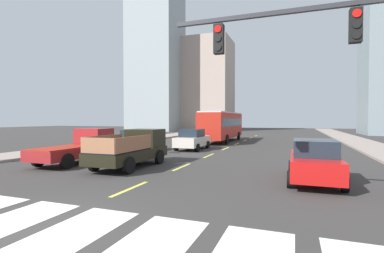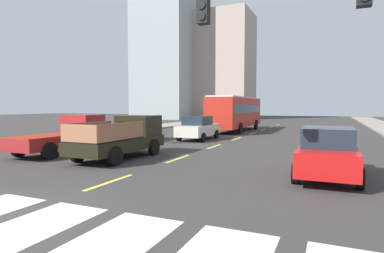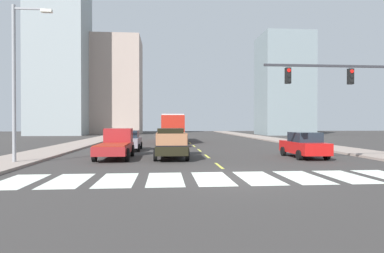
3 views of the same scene
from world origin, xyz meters
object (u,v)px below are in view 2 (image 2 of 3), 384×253
pickup_dark (67,135)px  sedan_far (134,129)px  city_bus (236,111)px  sedan_near_right (328,153)px  pickup_stakebed (124,138)px  sedan_mid (198,128)px

pickup_dark → sedan_far: bearing=86.1°
pickup_dark → city_bus: size_ratio=0.48×
pickup_dark → city_bus: bearing=74.9°
sedan_near_right → pickup_stakebed: bearing=176.8°
pickup_dark → sedan_far: 5.97m
city_bus → sedan_mid: size_ratio=2.45×
pickup_dark → sedan_mid: (3.82, 8.76, -0.06)m
sedan_mid → sedan_far: bearing=-139.5°
city_bus → pickup_stakebed: bearing=-93.4°
pickup_stakebed → sedan_far: 6.97m
city_bus → sedan_mid: city_bus is taller
sedan_far → sedan_near_right: size_ratio=1.00×
sedan_near_right → sedan_far: bearing=153.2°
pickup_stakebed → pickup_dark: (-3.66, 0.09, -0.02)m
pickup_dark → sedan_near_right: 12.64m
pickup_stakebed → city_bus: (0.47, 17.70, 1.02)m
pickup_stakebed → city_bus: city_bus is taller
pickup_stakebed → sedan_far: bearing=119.8°
sedan_mid → sedan_near_right: 13.13m
sedan_far → sedan_near_right: (12.38, -6.96, 0.00)m
pickup_stakebed → sedan_mid: bearing=89.2°
pickup_stakebed → city_bus: size_ratio=0.48×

